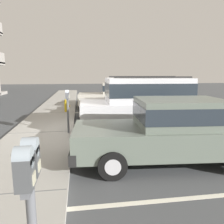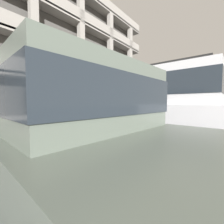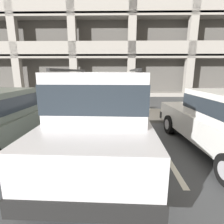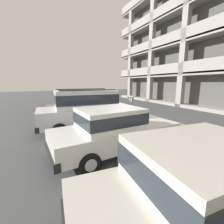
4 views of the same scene
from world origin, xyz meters
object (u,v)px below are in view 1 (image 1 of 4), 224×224
fire_hydrant (66,105)px  silver_suv (146,103)px  red_sedan (172,129)px  parking_meter_near (67,101)px  parking_meter_far (30,194)px  dark_hatchback (126,100)px  blue_coupe (115,94)px

fire_hydrant → silver_suv: bearing=-143.4°
red_sedan → parking_meter_near: 3.67m
parking_meter_far → silver_suv: bearing=-24.7°
dark_hatchback → parking_meter_near: parking_meter_near is taller
red_sedan → blue_coupe: size_ratio=1.00×
dark_hatchback → blue_coupe: bearing=-4.2°
blue_coupe → fire_hydrant: 3.59m
red_sedan → blue_coupe: same height
blue_coupe → parking_meter_far: 12.49m
dark_hatchback → parking_meter_far: parking_meter_far is taller
blue_coupe → parking_meter_near: bearing=161.2°
blue_coupe → parking_meter_far: bearing=171.8°
silver_suv → red_sedan: size_ratio=1.05×
dark_hatchback → parking_meter_near: 4.17m
red_sedan → dark_hatchback: bearing=3.1°
fire_hydrant → parking_meter_far: bearing=-178.2°
parking_meter_near → fire_hydrant: size_ratio=2.09×
blue_coupe → red_sedan: bearing=-176.6°
blue_coupe → parking_meter_near: size_ratio=3.14×
red_sedan → parking_meter_near: parking_meter_near is taller
silver_suv → parking_meter_near: (-0.17, 2.79, 0.12)m
dark_hatchback → red_sedan: bearing=174.1°
red_sedan → fire_hydrant: red_sedan is taller
silver_suv → fire_hydrant: size_ratio=6.90×
dark_hatchback → parking_meter_near: (-3.17, 2.69, 0.39)m
dark_hatchback → silver_suv: bearing=177.4°
red_sedan → fire_hydrant: (6.94, 2.85, -0.36)m
silver_suv → parking_meter_near: silver_suv is taller
blue_coupe → silver_suv: bearing=-174.7°
silver_suv → red_sedan: silver_suv is taller
red_sedan → dark_hatchback: 5.78m
dark_hatchback → blue_coupe: 3.16m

